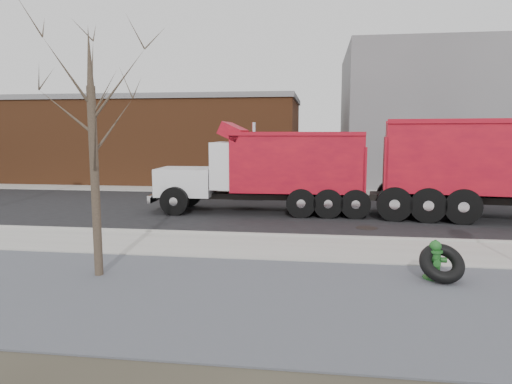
# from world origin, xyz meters

# --- Properties ---
(ground) EXTENTS (120.00, 120.00, 0.00)m
(ground) POSITION_xyz_m (0.00, 0.00, 0.00)
(ground) COLOR #383328
(ground) RESTS_ON ground
(gravel_verge) EXTENTS (60.00, 5.00, 0.03)m
(gravel_verge) POSITION_xyz_m (0.00, -3.50, 0.01)
(gravel_verge) COLOR slate
(gravel_verge) RESTS_ON ground
(sidewalk) EXTENTS (60.00, 2.50, 0.06)m
(sidewalk) POSITION_xyz_m (0.00, 0.25, 0.03)
(sidewalk) COLOR #9E9B93
(sidewalk) RESTS_ON ground
(curb) EXTENTS (60.00, 0.15, 0.11)m
(curb) POSITION_xyz_m (0.00, 1.55, 0.06)
(curb) COLOR #9E9B93
(curb) RESTS_ON ground
(road) EXTENTS (60.00, 9.40, 0.02)m
(road) POSITION_xyz_m (0.00, 6.30, 0.01)
(road) COLOR black
(road) RESTS_ON ground
(far_sidewalk) EXTENTS (60.00, 2.00, 0.06)m
(far_sidewalk) POSITION_xyz_m (0.00, 12.00, 0.03)
(far_sidewalk) COLOR #9E9B93
(far_sidewalk) RESTS_ON ground
(building_grey) EXTENTS (12.00, 10.00, 8.00)m
(building_grey) POSITION_xyz_m (9.00, 18.00, 4.00)
(building_grey) COLOR gray
(building_grey) RESTS_ON ground
(building_brick) EXTENTS (20.20, 8.20, 5.30)m
(building_brick) POSITION_xyz_m (-10.00, 17.00, 2.65)
(building_brick) COLOR brown
(building_brick) RESTS_ON ground
(bare_tree) EXTENTS (3.20, 3.20, 5.20)m
(bare_tree) POSITION_xyz_m (-3.20, -2.60, 3.30)
(bare_tree) COLOR #382D23
(bare_tree) RESTS_ON ground
(fire_hydrant) EXTENTS (0.47, 0.46, 0.85)m
(fire_hydrant) POSITION_xyz_m (3.86, -1.88, 0.39)
(fire_hydrant) COLOR #2A6F2A
(fire_hydrant) RESTS_ON ground
(truck_tire) EXTENTS (1.00, 0.92, 0.82)m
(truck_tire) POSITION_xyz_m (3.97, -2.03, 0.40)
(truck_tire) COLOR black
(truck_tire) RESTS_ON ground
(dump_truck_red_a) EXTENTS (9.79, 3.67, 3.88)m
(dump_truck_red_a) POSITION_xyz_m (7.86, 5.24, 1.97)
(dump_truck_red_a) COLOR black
(dump_truck_red_a) RESTS_ON ground
(dump_truck_red_b) EXTENTS (8.08, 2.54, 3.41)m
(dump_truck_red_b) POSITION_xyz_m (-0.39, 5.71, 1.74)
(dump_truck_red_b) COLOR black
(dump_truck_red_b) RESTS_ON ground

